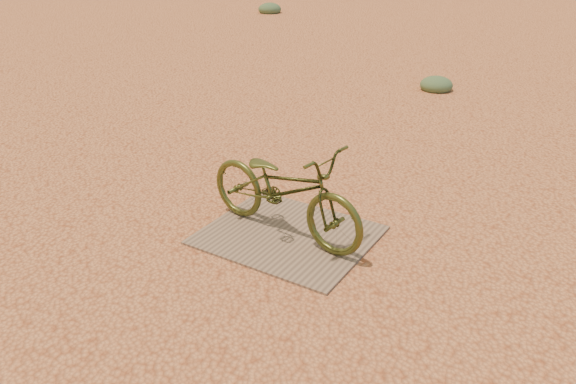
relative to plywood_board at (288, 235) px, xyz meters
The scene contains 5 objects.
ground 0.12m from the plywood_board, 17.33° to the right, with size 120.00×120.00×0.00m, color tan.
plywood_board is the anchor object (origin of this frame).
bicycle 0.45m from the plywood_board, behind, with size 0.58×1.67×0.88m, color #3E451A.
kale_a 5.59m from the plywood_board, 94.93° to the left, with size 0.55×0.55×0.30m, color #516845.
kale_c 14.25m from the plywood_board, 124.20° to the left, with size 0.73×0.73×0.40m, color #516845.
Camera 1 is at (2.23, -3.73, 2.56)m, focal length 35.00 mm.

